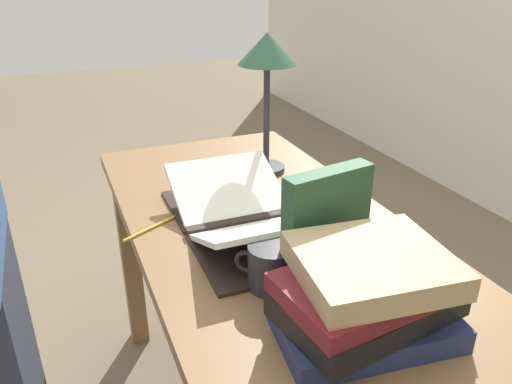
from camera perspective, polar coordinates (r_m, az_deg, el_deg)
reading_desk at (r=1.27m, az=0.82°, el=-7.83°), size 1.24×0.62×0.73m
open_book at (r=1.17m, az=-1.45°, el=-2.63°), size 0.50×0.29×0.10m
book_stack_tall at (r=0.84m, az=12.70°, el=-11.51°), size 0.23×0.31×0.16m
book_standing_upright at (r=0.94m, az=7.99°, el=-4.11°), size 0.07×0.18×0.23m
reading_lamp at (r=1.40m, az=1.27°, el=14.71°), size 0.16×0.16×0.40m
coffee_mug at (r=0.95m, az=1.71°, el=-8.47°), size 0.10×0.11×0.09m
pencil at (r=1.19m, az=-11.77°, el=-3.97°), size 0.08×0.15×0.01m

